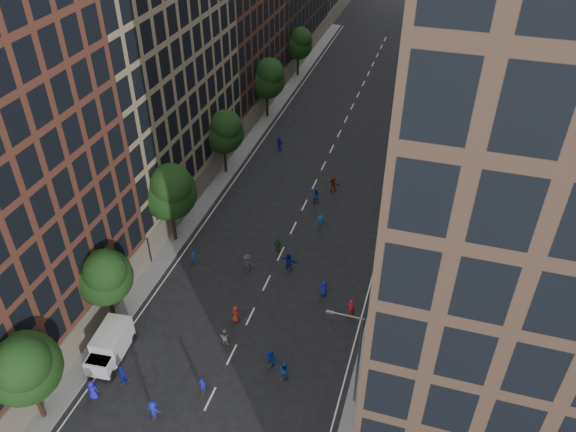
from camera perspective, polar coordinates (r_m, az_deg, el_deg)
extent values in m
plane|color=black|center=(67.06, 2.60, 3.02)|extent=(240.00, 240.00, 0.00)
cube|color=slate|center=(76.36, -4.75, 7.45)|extent=(4.00, 105.00, 0.15)
cube|color=slate|center=(72.03, 13.45, 4.60)|extent=(4.00, 105.00, 0.15)
cube|color=#958161|center=(62.34, -16.12, 16.46)|extent=(14.00, 26.00, 34.00)
cube|color=#552C20|center=(82.57, -7.34, 20.03)|extent=(14.00, 20.00, 28.00)
cube|color=#493427|center=(35.38, 23.21, 0.97)|extent=(14.00, 30.00, 36.00)
cube|color=#6C6559|center=(62.13, 21.87, 14.75)|extent=(14.00, 28.00, 33.00)
cylinder|color=black|center=(46.43, -24.09, -16.70)|extent=(0.36, 0.36, 3.96)
sphere|color=black|center=(43.79, -25.26, -13.79)|extent=(5.20, 5.20, 5.20)
sphere|color=black|center=(42.28, -25.45, -13.40)|extent=(3.90, 3.90, 3.90)
cylinder|color=black|center=(51.32, -17.48, -8.72)|extent=(0.36, 0.36, 3.70)
sphere|color=black|center=(49.10, -18.19, -5.93)|extent=(4.80, 4.80, 4.80)
sphere|color=black|center=(47.75, -18.15, -5.39)|extent=(3.60, 3.60, 3.60)
cylinder|color=black|center=(58.67, -11.55, -0.75)|extent=(0.36, 0.36, 4.22)
sphere|color=black|center=(56.49, -12.02, 2.36)|extent=(5.60, 5.60, 5.60)
sphere|color=black|center=(55.03, -11.81, 3.14)|extent=(4.20, 4.20, 4.20)
cylinder|color=black|center=(69.17, -6.41, 5.82)|extent=(0.36, 0.36, 3.87)
sphere|color=black|center=(67.46, -6.61, 8.40)|extent=(5.00, 5.00, 5.00)
sphere|color=black|center=(66.26, -6.34, 9.09)|extent=(3.75, 3.75, 3.75)
cylinder|color=black|center=(82.32, -2.15, 11.31)|extent=(0.36, 0.36, 4.05)
sphere|color=black|center=(80.84, -2.21, 13.68)|extent=(5.40, 5.40, 5.40)
sphere|color=black|center=(79.65, -1.89, 14.38)|extent=(4.05, 4.05, 4.05)
cylinder|color=black|center=(96.42, 1.00, 15.09)|extent=(0.36, 0.36, 3.78)
sphere|color=black|center=(95.23, 1.02, 17.02)|extent=(4.80, 4.80, 4.80)
sphere|color=black|center=(94.25, 1.31, 17.58)|extent=(3.60, 3.60, 3.60)
cylinder|color=black|center=(71.59, 13.05, 6.13)|extent=(0.36, 0.36, 3.74)
sphere|color=black|center=(69.99, 13.43, 8.53)|extent=(5.00, 5.00, 5.00)
sphere|color=black|center=(68.97, 14.05, 9.17)|extent=(3.75, 3.75, 3.75)
cylinder|color=black|center=(89.53, 14.49, 12.29)|extent=(0.36, 0.36, 3.96)
sphere|color=black|center=(88.19, 14.85, 14.42)|extent=(5.20, 5.20, 5.20)
sphere|color=black|center=(87.24, 15.39, 15.01)|extent=(3.90, 3.90, 3.90)
cylinder|color=#595B60|center=(41.82, 7.15, -14.59)|extent=(0.18, 0.18, 9.00)
cylinder|color=#595B60|center=(38.57, 5.87, -10.00)|extent=(2.40, 0.12, 0.12)
cube|color=#595B60|center=(38.73, 4.26, -9.74)|extent=(0.50, 0.22, 0.15)
cylinder|color=#595B60|center=(67.71, 12.57, 6.92)|extent=(0.18, 0.18, 9.00)
cylinder|color=#595B60|center=(65.75, 12.04, 10.51)|extent=(2.40, 0.12, 0.12)
cube|color=#595B60|center=(65.85, 11.07, 10.63)|extent=(0.50, 0.22, 0.15)
cube|color=white|center=(49.09, -17.40, -11.92)|extent=(2.42, 3.80, 2.22)
cube|color=white|center=(48.19, -18.48, -14.11)|extent=(2.15, 1.78, 1.41)
cube|color=black|center=(47.70, -18.64, -13.60)|extent=(1.92, 1.46, 0.10)
cylinder|color=black|center=(48.97, -19.56, -14.60)|extent=(0.32, 0.78, 0.77)
cylinder|color=black|center=(48.12, -17.41, -15.17)|extent=(0.32, 0.78, 0.77)
cylinder|color=black|center=(51.07, -17.50, -11.37)|extent=(0.32, 0.78, 0.77)
cylinder|color=black|center=(50.26, -15.43, -11.84)|extent=(0.32, 0.78, 0.77)
imported|color=#1D16B7|center=(46.94, -19.24, -16.38)|extent=(0.97, 0.70, 1.85)
imported|color=#121F94|center=(45.48, -8.68, -16.66)|extent=(0.61, 0.46, 1.52)
imported|color=#1548AC|center=(45.76, -0.37, -15.43)|extent=(0.98, 0.88, 1.67)
imported|color=#161DB7|center=(44.74, -13.48, -18.61)|extent=(1.13, 0.69, 1.70)
imported|color=#141CA9|center=(47.12, -16.46, -15.27)|extent=(1.22, 0.86, 1.92)
imported|color=#1633B9|center=(46.59, -1.73, -14.23)|extent=(1.58, 0.94, 1.63)
imported|color=#A5301B|center=(49.95, -5.33, -9.93)|extent=(0.88, 0.66, 1.64)
imported|color=#AB1C23|center=(50.42, 6.40, -9.27)|extent=(0.81, 0.68, 1.88)
imported|color=#B4B4B0|center=(48.27, -6.44, -12.14)|extent=(0.80, 0.63, 1.64)
imported|color=#3A3A3E|center=(54.58, -4.16, -4.81)|extent=(1.28, 0.78, 1.93)
imported|color=#1A592B|center=(56.62, -1.05, -3.00)|extent=(1.14, 0.72, 1.81)
imported|color=navy|center=(54.58, 0.09, -4.69)|extent=(1.88, 0.99, 1.93)
imported|color=#1321A0|center=(52.18, 3.66, -7.39)|extent=(0.85, 0.64, 1.57)
imported|color=#123C96|center=(56.08, -9.53, -4.26)|extent=(0.63, 0.49, 1.51)
imported|color=#163CBA|center=(63.69, 2.80, 2.05)|extent=(1.13, 1.01, 1.92)
imported|color=#144FA6|center=(59.86, 3.30, -0.68)|extent=(1.21, 0.96, 1.63)
imported|color=#1715B1|center=(73.89, -0.88, 7.33)|extent=(1.23, 0.84, 1.95)
imported|color=#973119|center=(65.99, 4.62, 3.23)|extent=(1.71, 0.83, 1.77)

